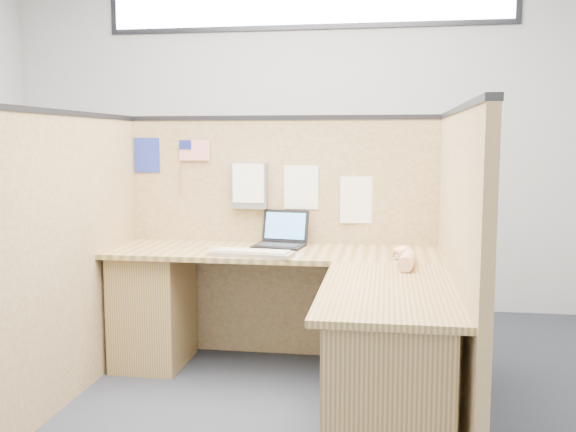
% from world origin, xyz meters
% --- Properties ---
extents(floor, '(5.00, 5.00, 0.00)m').
position_xyz_m(floor, '(0.00, 0.00, 0.00)').
color(floor, black).
rests_on(floor, ground).
extents(wall_back, '(5.00, 0.00, 5.00)m').
position_xyz_m(wall_back, '(0.00, 2.25, 1.40)').
color(wall_back, '#AEB0B3').
rests_on(wall_back, floor).
extents(clerestory_window, '(3.30, 0.04, 0.38)m').
position_xyz_m(clerestory_window, '(0.00, 2.23, 2.45)').
color(clerestory_window, '#232328').
rests_on(clerestory_window, wall_back).
extents(cubicle_partitions, '(2.06, 1.83, 1.53)m').
position_xyz_m(cubicle_partitions, '(0.00, 0.43, 0.77)').
color(cubicle_partitions, olive).
rests_on(cubicle_partitions, floor).
extents(l_desk, '(1.95, 1.75, 0.73)m').
position_xyz_m(l_desk, '(0.18, 0.29, 0.39)').
color(l_desk, brown).
rests_on(l_desk, floor).
extents(laptop, '(0.32, 0.32, 0.21)m').
position_xyz_m(laptop, '(0.02, 0.84, 0.78)').
color(laptop, black).
rests_on(laptop, l_desk).
extents(keyboard, '(0.49, 0.21, 0.03)m').
position_xyz_m(keyboard, '(-0.09, 0.48, 0.75)').
color(keyboard, gray).
rests_on(keyboard, l_desk).
extents(mouse, '(0.13, 0.09, 0.05)m').
position_xyz_m(mouse, '(0.75, 0.48, 0.75)').
color(mouse, silver).
rests_on(mouse, l_desk).
extents(hand_forearm, '(0.12, 0.41, 0.09)m').
position_xyz_m(hand_forearm, '(0.76, 0.33, 0.77)').
color(hand_forearm, tan).
rests_on(hand_forearm, l_desk).
extents(blue_poster, '(0.17, 0.01, 0.22)m').
position_xyz_m(blue_poster, '(-0.88, 0.97, 1.28)').
color(blue_poster, navy).
rests_on(blue_poster, cubicle_partitions).
extents(american_flag, '(0.20, 0.01, 0.35)m').
position_xyz_m(american_flag, '(-0.58, 0.96, 1.30)').
color(american_flag, olive).
rests_on(american_flag, cubicle_partitions).
extents(file_holder, '(0.23, 0.05, 0.29)m').
position_xyz_m(file_holder, '(-0.20, 0.94, 1.09)').
color(file_holder, slate).
rests_on(file_holder, cubicle_partitions).
extents(paper_left, '(0.21, 0.00, 0.27)m').
position_xyz_m(paper_left, '(0.13, 0.97, 1.08)').
color(paper_left, white).
rests_on(paper_left, cubicle_partitions).
extents(paper_right, '(0.23, 0.03, 0.29)m').
position_xyz_m(paper_right, '(0.49, 0.97, 1.01)').
color(paper_right, white).
rests_on(paper_right, cubicle_partitions).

